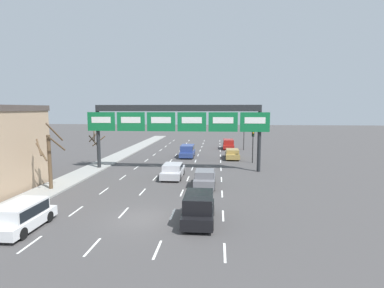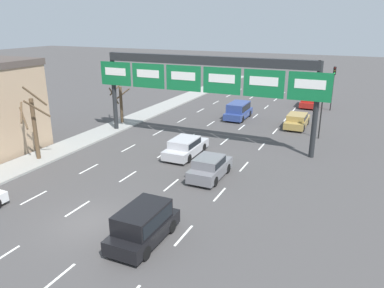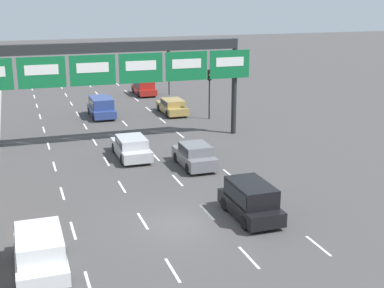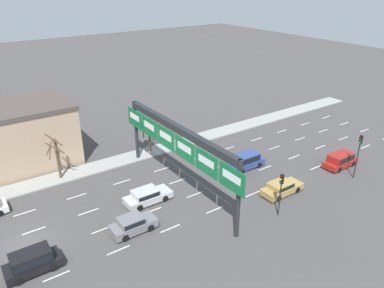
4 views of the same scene
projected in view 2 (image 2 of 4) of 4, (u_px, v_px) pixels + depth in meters
name	position (u px, v px, depth m)	size (l,w,h in m)	color
ground_plane	(90.00, 223.00, 19.40)	(220.00, 220.00, 0.00)	#474444
lane_dashes	(196.00, 147.00, 31.06)	(10.02, 67.00, 0.01)	white
sign_gantry	(203.00, 72.00, 30.49)	(20.14, 0.70, 7.30)	#232628
suv_red	(310.00, 99.00, 45.44)	(1.88, 4.38, 1.65)	maroon
suv_blue	(238.00, 110.00, 39.88)	(1.95, 4.48, 1.74)	navy
car_gold	(297.00, 120.00, 36.75)	(1.88, 4.61, 1.35)	#A88947
suv_black	(143.00, 223.00, 17.53)	(1.87, 4.10, 1.77)	black
car_silver	(185.00, 146.00, 28.93)	(1.95, 4.71, 1.43)	#B7B7BC
car_grey	(210.00, 167.00, 24.79)	(1.81, 4.03, 1.51)	slate
traffic_light_near_gantry	(334.00, 80.00, 42.69)	(0.30, 0.35, 5.07)	black
traffic_light_mid_block	(322.00, 105.00, 32.42)	(0.30, 0.35, 4.30)	black
tree_bare_closest	(120.00, 100.00, 37.53)	(1.64, 2.26, 4.99)	brown
tree_bare_second	(34.00, 124.00, 27.20)	(2.32, 1.75, 5.62)	brown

